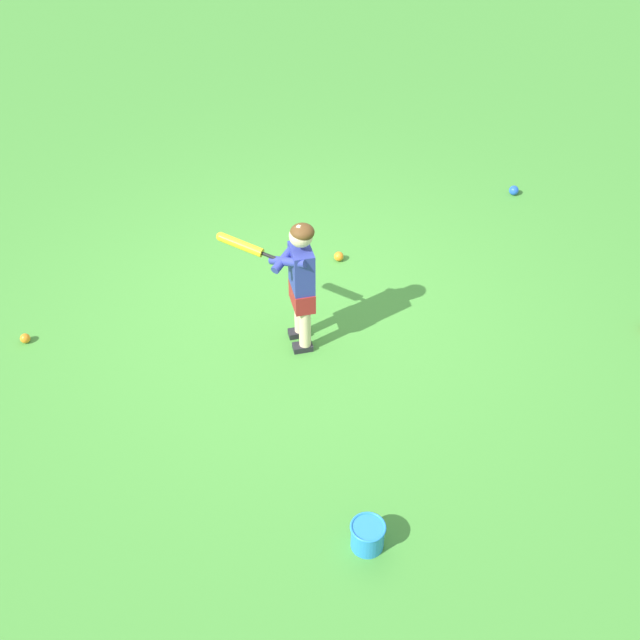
% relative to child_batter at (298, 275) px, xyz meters
% --- Properties ---
extents(ground_plane, '(40.00, 40.00, 0.00)m').
position_rel_child_batter_xyz_m(ground_plane, '(-0.20, -0.38, -0.65)').
color(ground_plane, '#479338').
extents(child_batter, '(0.60, 0.61, 1.08)m').
position_rel_child_batter_xyz_m(child_batter, '(0.00, 0.00, 0.00)').
color(child_batter, '#232328').
rests_on(child_batter, ground).
extents(play_ball_midfield, '(0.09, 0.09, 0.09)m').
position_rel_child_batter_xyz_m(play_ball_midfield, '(-0.78, -0.82, -0.61)').
color(play_ball_midfield, orange).
rests_on(play_ball_midfield, ground).
extents(play_ball_near_batter, '(0.08, 0.08, 0.08)m').
position_rel_child_batter_xyz_m(play_ball_near_batter, '(1.91, -0.95, -0.61)').
color(play_ball_near_batter, orange).
rests_on(play_ball_near_batter, ground).
extents(play_ball_by_bucket, '(0.09, 0.09, 0.09)m').
position_rel_child_batter_xyz_m(play_ball_by_bucket, '(-2.86, -1.04, -0.60)').
color(play_ball_by_bucket, blue).
rests_on(play_ball_by_bucket, ground).
extents(toy_bucket, '(0.22, 0.22, 0.19)m').
position_rel_child_batter_xyz_m(toy_bucket, '(0.42, 1.85, -0.55)').
color(toy_bucket, '#2884DB').
rests_on(toy_bucket, ground).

